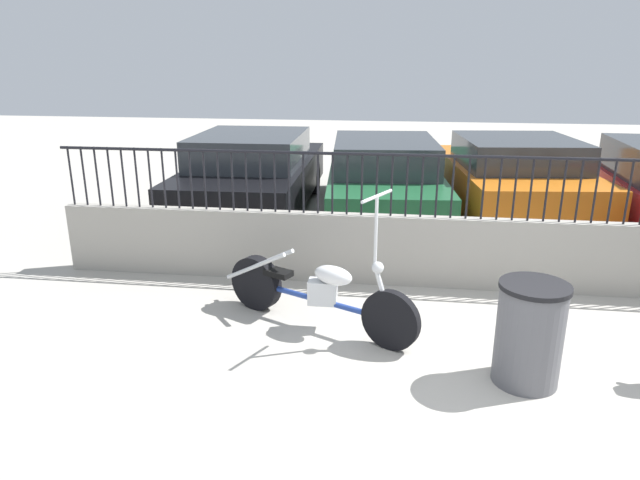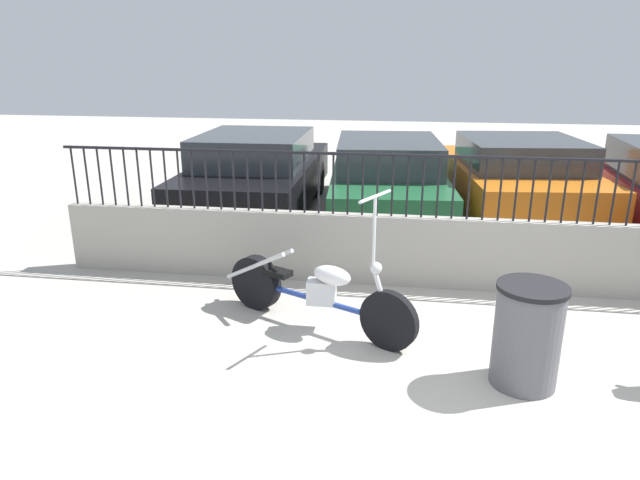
{
  "view_description": "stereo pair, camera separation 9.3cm",
  "coord_description": "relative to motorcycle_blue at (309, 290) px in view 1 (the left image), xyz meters",
  "views": [
    {
      "loc": [
        -0.8,
        -3.83,
        2.59
      ],
      "look_at": [
        -1.58,
        1.93,
        0.7
      ],
      "focal_mm": 32.0,
      "sensor_mm": 36.0,
      "label": 1
    },
    {
      "loc": [
        -0.71,
        -3.81,
        2.59
      ],
      "look_at": [
        -1.58,
        1.93,
        0.7
      ],
      "focal_mm": 32.0,
      "sensor_mm": 36.0,
      "label": 2
    }
  ],
  "objects": [
    {
      "name": "fence_railing",
      "position": [
        1.61,
        1.2,
        0.94
      ],
      "size": [
        9.61,
        0.04,
        0.72
      ],
      "color": "black",
      "rests_on": "low_wall"
    },
    {
      "name": "low_wall",
      "position": [
        1.61,
        1.2,
        0.05
      ],
      "size": [
        9.61,
        0.18,
        0.83
      ],
      "color": "#9E998E",
      "rests_on": "ground_plane"
    },
    {
      "name": "motorcycle_blue",
      "position": [
        0.0,
        0.0,
        0.0
      ],
      "size": [
        2.06,
        1.1,
        1.44
      ],
      "rotation": [
        0.0,
        0.0,
        -0.46
      ],
      "color": "black",
      "rests_on": "ground_plane"
    },
    {
      "name": "car_orange",
      "position": [
        2.66,
        4.17,
        0.33
      ],
      "size": [
        2.3,
        4.1,
        1.36
      ],
      "rotation": [
        0.0,
        0.0,
        1.68
      ],
      "color": "black",
      "rests_on": "ground_plane"
    },
    {
      "name": "car_green",
      "position": [
        0.6,
        4.2,
        0.3
      ],
      "size": [
        2.11,
        4.65,
        1.31
      ],
      "rotation": [
        0.0,
        0.0,
        1.65
      ],
      "color": "black",
      "rests_on": "ground_plane"
    },
    {
      "name": "car_black",
      "position": [
        -1.59,
        4.14,
        0.32
      ],
      "size": [
        1.97,
        4.53,
        1.36
      ],
      "rotation": [
        0.0,
        0.0,
        1.59
      ],
      "color": "black",
      "rests_on": "ground_plane"
    },
    {
      "name": "ground_plane",
      "position": [
        1.61,
        -1.34,
        -0.36
      ],
      "size": [
        40.0,
        40.0,
        0.0
      ],
      "primitive_type": "plane",
      "color": "#ADA89E"
    },
    {
      "name": "trash_bin",
      "position": [
        1.94,
        -0.81,
        0.07
      ],
      "size": [
        0.56,
        0.56,
        0.87
      ],
      "color": "#56565B",
      "rests_on": "ground_plane"
    }
  ]
}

